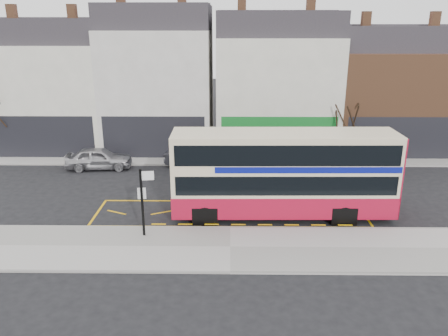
{
  "coord_description": "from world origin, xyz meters",
  "views": [
    {
      "loc": [
        -0.06,
        -19.42,
        9.49
      ],
      "look_at": [
        -0.33,
        2.0,
        2.36
      ],
      "focal_mm": 35.0,
      "sensor_mm": 36.0,
      "label": 1
    }
  ],
  "objects_px": {
    "double_decker_bus": "(284,173)",
    "car_grey": "(197,158)",
    "bus_stop_post": "(143,196)",
    "car_white": "(350,161)",
    "car_silver": "(99,158)",
    "street_tree_right": "(346,111)"
  },
  "relations": [
    {
      "from": "car_grey",
      "to": "car_white",
      "type": "xyz_separation_m",
      "value": [
        10.33,
        -0.6,
        -0.05
      ]
    },
    {
      "from": "double_decker_bus",
      "to": "street_tree_right",
      "type": "xyz_separation_m",
      "value": [
        5.39,
        9.39,
        1.34
      ]
    },
    {
      "from": "bus_stop_post",
      "to": "car_silver",
      "type": "xyz_separation_m",
      "value": [
        -5.01,
        10.08,
        -1.33
      ]
    },
    {
      "from": "car_silver",
      "to": "car_grey",
      "type": "distance_m",
      "value": 6.65
    },
    {
      "from": "car_silver",
      "to": "street_tree_right",
      "type": "bearing_deg",
      "value": -88.75
    },
    {
      "from": "street_tree_right",
      "to": "double_decker_bus",
      "type": "bearing_deg",
      "value": -119.87
    },
    {
      "from": "double_decker_bus",
      "to": "street_tree_right",
      "type": "relative_size",
      "value": 2.07
    },
    {
      "from": "car_white",
      "to": "street_tree_right",
      "type": "height_order",
      "value": "street_tree_right"
    },
    {
      "from": "double_decker_bus",
      "to": "car_silver",
      "type": "distance_m",
      "value": 13.96
    },
    {
      "from": "double_decker_bus",
      "to": "bus_stop_post",
      "type": "distance_m",
      "value": 7.1
    },
    {
      "from": "car_white",
      "to": "car_grey",
      "type": "bearing_deg",
      "value": 104.35
    },
    {
      "from": "car_silver",
      "to": "car_white",
      "type": "bearing_deg",
      "value": -95.81
    },
    {
      "from": "bus_stop_post",
      "to": "car_silver",
      "type": "height_order",
      "value": "bus_stop_post"
    },
    {
      "from": "double_decker_bus",
      "to": "car_silver",
      "type": "relative_size",
      "value": 2.53
    },
    {
      "from": "bus_stop_post",
      "to": "car_white",
      "type": "distance_m",
      "value": 15.54
    },
    {
      "from": "double_decker_bus",
      "to": "car_grey",
      "type": "relative_size",
      "value": 2.58
    },
    {
      "from": "car_white",
      "to": "car_silver",
      "type": "bearing_deg",
      "value": 106.8
    },
    {
      "from": "bus_stop_post",
      "to": "double_decker_bus",
      "type": "bearing_deg",
      "value": 13.15
    },
    {
      "from": "car_grey",
      "to": "car_white",
      "type": "relative_size",
      "value": 0.95
    },
    {
      "from": "car_silver",
      "to": "car_grey",
      "type": "relative_size",
      "value": 1.02
    },
    {
      "from": "double_decker_bus",
      "to": "street_tree_right",
      "type": "height_order",
      "value": "street_tree_right"
    },
    {
      "from": "bus_stop_post",
      "to": "car_white",
      "type": "bearing_deg",
      "value": 31.58
    }
  ]
}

